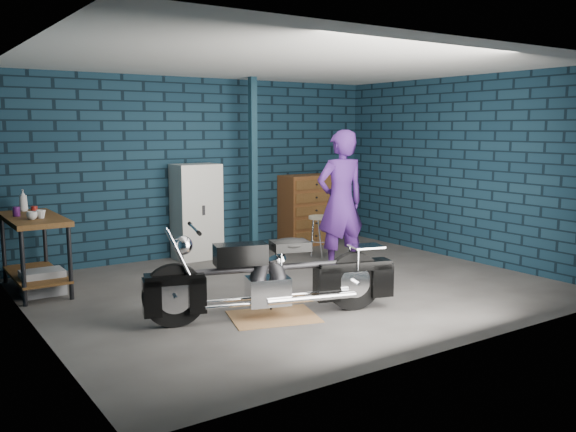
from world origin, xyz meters
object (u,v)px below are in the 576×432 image
Objects in this scene: tool_chest at (308,210)px; storage_bin at (43,282)px; locker at (197,212)px; person at (341,202)px; shop_stool at (320,237)px; workbench at (35,254)px; motorcycle at (273,270)px.

storage_bin is at bearing -169.43° from tool_chest.
locker reaches higher than storage_bin.
tool_chest is at bearing -105.64° from person.
locker is 2.24× the size of shop_stool.
workbench is 0.39m from storage_bin.
shop_stool is at bearing 60.43° from motorcycle.
tool_chest is (2.63, 3.06, 0.09)m from motorcycle.
motorcycle reaches higher than shop_stool.
person is at bearing -113.22° from tool_chest.
storage_bin is 0.75× the size of shop_stool.
workbench is 0.62× the size of motorcycle.
shop_stool is (2.17, 2.10, -0.18)m from motorcycle.
workbench is 1.20× the size of tool_chest.
storage_bin is (0.02, -0.23, -0.31)m from workbench.
tool_chest is at bearing 7.63° from workbench.
workbench is at bearing -172.37° from tool_chest.
workbench is 0.73× the size of person.
locker is (0.59, 3.06, 0.21)m from motorcycle.
motorcycle is 2.89m from storage_bin.
shop_stool is (3.97, -0.14, 0.17)m from storage_bin.
shop_stool is (0.35, 0.92, -0.65)m from person.
person is 3.86m from storage_bin.
motorcycle is 3.56× the size of shop_stool.
motorcycle is at bearing 40.46° from person.
shop_stool is (-0.46, -0.96, -0.27)m from tool_chest.
shop_stool is at bearing -5.26° from workbench.
tool_chest reaches higher than shop_stool.
workbench is 2.50m from locker.
motorcycle is 2.22m from person.
workbench is at bearing 174.74° from shop_stool.
tool_chest reaches higher than workbench.
locker is 2.04m from tool_chest.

